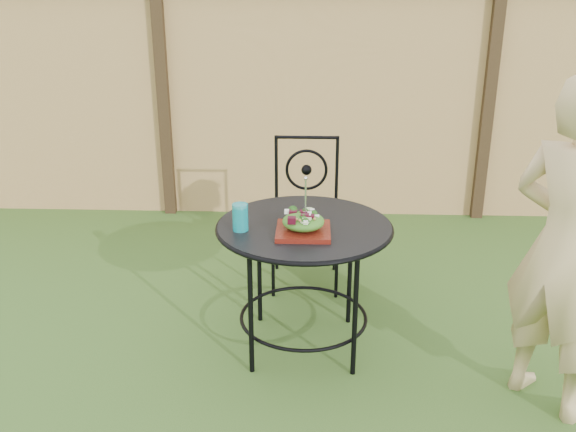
{
  "coord_description": "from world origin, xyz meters",
  "views": [
    {
      "loc": [
        -0.08,
        -2.98,
        1.96
      ],
      "look_at": [
        -0.21,
        0.15,
        0.75
      ],
      "focal_mm": 40.0,
      "sensor_mm": 36.0,
      "label": 1
    }
  ],
  "objects_px": {
    "patio_table": "(304,249)",
    "patio_chair": "(306,209)",
    "diner": "(568,250)",
    "salad_plate": "(303,231)"
  },
  "relations": [
    {
      "from": "patio_chair",
      "to": "salad_plate",
      "type": "xyz_separation_m",
      "value": [
        -0.0,
        -0.94,
        0.23
      ]
    },
    {
      "from": "diner",
      "to": "salad_plate",
      "type": "relative_size",
      "value": 5.89
    },
    {
      "from": "patio_table",
      "to": "patio_chair",
      "type": "xyz_separation_m",
      "value": [
        -0.0,
        0.82,
        -0.08
      ]
    },
    {
      "from": "patio_chair",
      "to": "diner",
      "type": "relative_size",
      "value": 0.6
    },
    {
      "from": "patio_table",
      "to": "patio_chair",
      "type": "height_order",
      "value": "patio_chair"
    },
    {
      "from": "patio_table",
      "to": "diner",
      "type": "distance_m",
      "value": 1.27
    },
    {
      "from": "patio_table",
      "to": "patio_chair",
      "type": "bearing_deg",
      "value": 90.17
    },
    {
      "from": "patio_table",
      "to": "diner",
      "type": "bearing_deg",
      "value": -20.12
    },
    {
      "from": "patio_chair",
      "to": "diner",
      "type": "xyz_separation_m",
      "value": [
        1.18,
        -1.25,
        0.29
      ]
    },
    {
      "from": "patio_table",
      "to": "salad_plate",
      "type": "distance_m",
      "value": 0.19
    }
  ]
}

